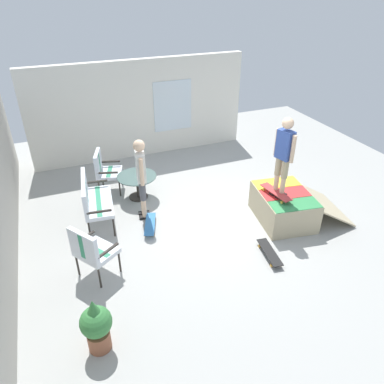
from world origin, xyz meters
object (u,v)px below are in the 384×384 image
(skate_ramp, at_px, (285,206))
(potted_plant, at_px, (96,325))
(patio_chair_near_house, at_px, (104,168))
(skateboard_by_bench, at_px, (150,224))
(person_watching, at_px, (141,173))
(person_skater, at_px, (284,152))
(skateboard_on_ramp, at_px, (276,192))
(patio_bench, at_px, (92,198))
(patio_chair_by_wall, at_px, (91,249))
(patio_table, at_px, (137,182))
(skateboard_spare, at_px, (270,252))

(skate_ramp, bearing_deg, potted_plant, 112.25)
(patio_chair_near_house, height_order, skateboard_by_bench, patio_chair_near_house)
(person_watching, xyz_separation_m, person_skater, (-1.21, -2.52, 0.55))
(skate_ramp, bearing_deg, skateboard_on_ramp, 93.73)
(skateboard_by_bench, distance_m, skateboard_on_ramp, 2.66)
(skate_ramp, xyz_separation_m, person_skater, (-0.00, 0.22, 1.28))
(patio_bench, xyz_separation_m, patio_chair_by_wall, (-1.64, 0.28, -0.00))
(skateboard_by_bench, bearing_deg, patio_bench, 58.76)
(person_skater, bearing_deg, patio_chair_near_house, 49.82)
(potted_plant, bearing_deg, person_skater, -66.67)
(patio_chair_by_wall, relative_size, potted_plant, 1.11)
(person_skater, relative_size, potted_plant, 1.79)
(skateboard_on_ramp, height_order, potted_plant, potted_plant)
(patio_chair_near_house, height_order, skateboard_on_ramp, patio_chair_near_house)
(patio_chair_near_house, bearing_deg, potted_plant, 168.19)
(person_skater, height_order, skateboard_by_bench, person_skater)
(patio_table, bearing_deg, skateboard_on_ramp, -130.63)
(patio_chair_by_wall, xyz_separation_m, person_watching, (1.48, -1.29, 0.44))
(person_skater, distance_m, skateboard_on_ramp, 0.87)
(patio_table, height_order, person_skater, person_skater)
(skate_ramp, xyz_separation_m, patio_chair_by_wall, (-0.27, 4.04, 0.29))
(potted_plant, bearing_deg, skateboard_spare, -76.49)
(skateboard_spare, relative_size, potted_plant, 0.89)
(patio_table, distance_m, potted_plant, 4.04)
(patio_chair_by_wall, distance_m, skateboard_spare, 3.22)
(patio_bench, bearing_deg, person_skater, -111.16)
(patio_table, height_order, skateboard_spare, patio_table)
(patio_chair_near_house, xyz_separation_m, potted_plant, (-4.31, 0.90, -0.15))
(patio_table, bearing_deg, person_watching, 174.45)
(person_watching, bearing_deg, potted_plant, 153.58)
(patio_table, height_order, potted_plant, potted_plant)
(skate_ramp, xyz_separation_m, skateboard_on_ramp, (-0.02, 0.29, 0.41))
(skateboard_on_ramp, bearing_deg, patio_chair_near_house, 48.98)
(patio_chair_near_house, bearing_deg, skateboard_spare, -146.21)
(patio_chair_near_house, height_order, patio_table, patio_chair_near_house)
(patio_chair_near_house, xyz_separation_m, skateboard_by_bench, (-1.84, -0.55, -0.53))
(person_watching, height_order, potted_plant, person_watching)
(skate_ramp, xyz_separation_m, person_watching, (1.21, 2.75, 0.73))
(person_skater, height_order, skateboard_spare, person_skater)
(patio_chair_by_wall, xyz_separation_m, potted_plant, (-1.44, 0.16, -0.15))
(patio_chair_near_house, height_order, person_watching, person_watching)
(skateboard_by_bench, bearing_deg, person_watching, -0.38)
(patio_bench, distance_m, person_skater, 3.92)
(skateboard_spare, xyz_separation_m, potted_plant, (-0.78, 3.26, 0.38))
(skate_ramp, xyz_separation_m, patio_bench, (1.37, 3.76, 0.29))
(person_watching, height_order, skateboard_by_bench, person_watching)
(skateboard_on_ramp, bearing_deg, patio_chair_by_wall, 93.88)
(patio_bench, bearing_deg, patio_chair_near_house, -20.65)
(patio_table, xyz_separation_m, person_skater, (-2.02, -2.45, 1.20))
(skate_ramp, height_order, potted_plant, potted_plant)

